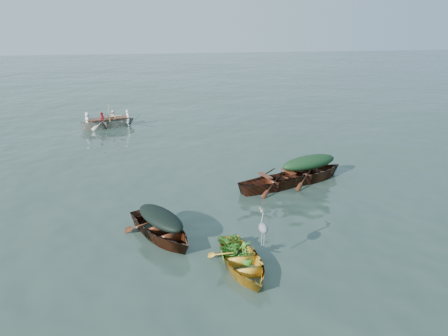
% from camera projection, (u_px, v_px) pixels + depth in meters
% --- Properties ---
extents(ground, '(140.00, 140.00, 0.00)m').
position_uv_depth(ground, '(230.00, 218.00, 13.50)').
color(ground, '#304339').
rests_on(ground, ground).
extents(yellow_dinghy, '(1.68, 3.22, 0.83)m').
position_uv_depth(yellow_dinghy, '(242.00, 269.00, 10.73)').
color(yellow_dinghy, yellow).
rests_on(yellow_dinghy, ground).
extents(dark_covered_boat, '(2.91, 3.93, 0.93)m').
position_uv_depth(dark_covered_boat, '(162.00, 238.00, 12.27)').
color(dark_covered_boat, '#522313').
rests_on(dark_covered_boat, ground).
extents(green_tarp_boat, '(4.61, 2.76, 1.03)m').
position_uv_depth(green_tarp_boat, '(308.00, 181.00, 16.59)').
color(green_tarp_boat, '#4D1F11').
rests_on(green_tarp_boat, ground).
extents(open_wooden_boat, '(4.33, 2.46, 0.95)m').
position_uv_depth(open_wooden_boat, '(276.00, 188.00, 15.89)').
color(open_wooden_boat, '#4F2613').
rests_on(open_wooden_boat, ground).
extents(rowed_boat, '(4.39, 2.29, 1.00)m').
position_uv_depth(rowed_boat, '(109.00, 127.00, 24.88)').
color(rowed_boat, beige).
rests_on(rowed_boat, ground).
extents(dark_tarp_cover, '(1.60, 2.16, 0.40)m').
position_uv_depth(dark_tarp_cover, '(160.00, 217.00, 12.06)').
color(dark_tarp_cover, black).
rests_on(dark_tarp_cover, dark_covered_boat).
extents(green_tarp_cover, '(2.53, 1.52, 0.52)m').
position_uv_depth(green_tarp_cover, '(309.00, 162.00, 16.34)').
color(green_tarp_cover, black).
rests_on(green_tarp_cover, green_tarp_boat).
extents(thwart_benches, '(2.20, 1.35, 0.04)m').
position_uv_depth(thwart_benches, '(277.00, 175.00, 15.73)').
color(thwart_benches, '#4A1E11').
rests_on(thwart_benches, open_wooden_boat).
extents(heron, '(0.32, 0.43, 0.92)m').
position_uv_depth(heron, '(263.00, 233.00, 10.65)').
color(heron, gray).
rests_on(heron, yellow_dinghy).
extents(dinghy_weeds, '(0.80, 0.97, 0.60)m').
position_uv_depth(dinghy_weeds, '(236.00, 233.00, 11.01)').
color(dinghy_weeds, '#306E1C').
rests_on(dinghy_weeds, yellow_dinghy).
extents(rowers, '(3.14, 1.84, 0.76)m').
position_uv_depth(rowers, '(107.00, 112.00, 24.59)').
color(rowers, white).
rests_on(rowers, rowed_boat).
extents(oars, '(1.24, 2.67, 0.06)m').
position_uv_depth(oars, '(108.00, 118.00, 24.70)').
color(oars, olive).
rests_on(oars, rowed_boat).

